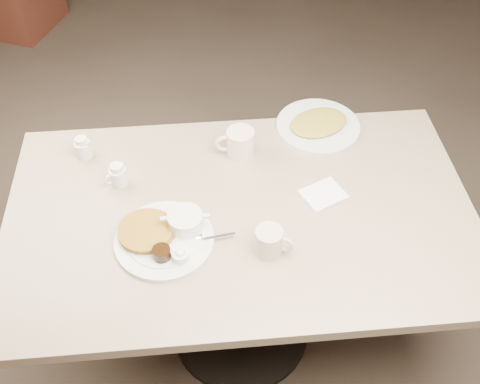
{
  "coord_description": "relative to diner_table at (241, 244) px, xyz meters",
  "views": [
    {
      "loc": [
        -0.11,
        -1.16,
        2.1
      ],
      "look_at": [
        0.0,
        0.02,
        0.82
      ],
      "focal_mm": 41.8,
      "sensor_mm": 36.0,
      "label": 1
    }
  ],
  "objects": [
    {
      "name": "napkin",
      "position": [
        0.27,
        0.04,
        0.18
      ],
      "size": [
        0.16,
        0.15,
        0.02
      ],
      "color": "white",
      "rests_on": "diner_table"
    },
    {
      "name": "coffee_mug_near",
      "position": [
        0.07,
        -0.16,
        0.22
      ],
      "size": [
        0.13,
        0.11,
        0.09
      ],
      "color": "beige",
      "rests_on": "diner_table"
    },
    {
      "name": "creamer_left",
      "position": [
        -0.39,
        0.16,
        0.21
      ],
      "size": [
        0.08,
        0.07,
        0.08
      ],
      "color": "white",
      "rests_on": "diner_table"
    },
    {
      "name": "creamer_right",
      "position": [
        -0.52,
        0.31,
        0.21
      ],
      "size": [
        0.08,
        0.07,
        0.08
      ],
      "color": "white",
      "rests_on": "diner_table"
    },
    {
      "name": "diner_table",
      "position": [
        0.0,
        0.0,
        0.0
      ],
      "size": [
        1.5,
        0.9,
        0.75
      ],
      "color": "tan",
      "rests_on": "ground"
    },
    {
      "name": "coffee_mug_far",
      "position": [
        0.02,
        0.27,
        0.22
      ],
      "size": [
        0.14,
        0.1,
        0.1
      ],
      "color": "white",
      "rests_on": "diner_table"
    },
    {
      "name": "room",
      "position": [
        0.0,
        0.0,
        0.82
      ],
      "size": [
        7.04,
        8.04,
        2.84
      ],
      "color": "#4C3F33",
      "rests_on": "ground"
    },
    {
      "name": "main_plate",
      "position": [
        -0.24,
        -0.09,
        0.19
      ],
      "size": [
        0.37,
        0.3,
        0.07
      ],
      "color": "white",
      "rests_on": "diner_table"
    },
    {
      "name": "hash_plate",
      "position": [
        0.32,
        0.38,
        0.18
      ],
      "size": [
        0.4,
        0.4,
        0.04
      ],
      "color": "silver",
      "rests_on": "diner_table"
    }
  ]
}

